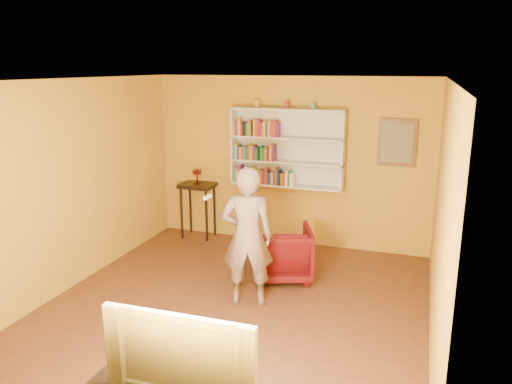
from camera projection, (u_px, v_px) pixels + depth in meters
room_shell at (232, 229)px, 5.78m from camera, size 5.30×5.80×2.88m
bookshelf at (288, 148)px, 7.85m from camera, size 1.80×0.29×1.23m
books_row_lower at (263, 176)px, 7.99m from camera, size 0.99×0.19×0.27m
books_row_middle at (255, 153)px, 7.94m from camera, size 0.68×0.19×0.26m
books_row_upper at (256, 128)px, 7.83m from camera, size 0.74×0.19×0.27m
ornament_left at (257, 104)px, 7.78m from camera, size 0.08×0.08×0.11m
ornament_centre at (287, 105)px, 7.63m from camera, size 0.07×0.07×0.10m
ornament_right at (313, 106)px, 7.51m from camera, size 0.07×0.07×0.10m
framed_painting at (397, 143)px, 7.34m from camera, size 0.55×0.05×0.70m
console_table at (198, 193)px, 8.38m from camera, size 0.57×0.43×0.93m
ruby_lustre at (197, 173)px, 8.30m from camera, size 0.15×0.15×0.24m
armchair at (282, 253)px, 6.82m from camera, size 1.02×1.03×0.73m
person at (247, 237)px, 5.97m from camera, size 0.72×0.58×1.72m
game_remote at (208, 197)px, 5.60m from camera, size 0.04×0.15×0.04m
television at (186, 349)px, 3.59m from camera, size 1.15×0.17×0.66m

